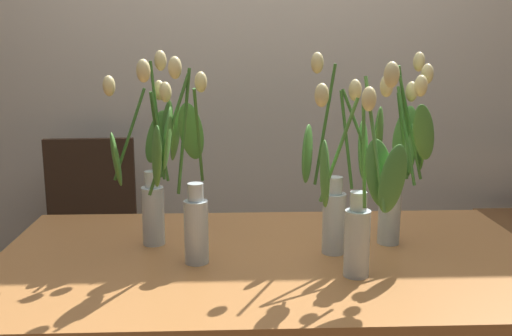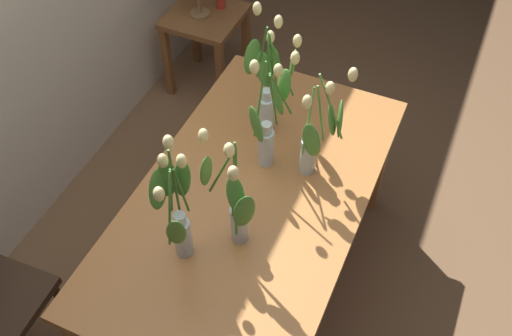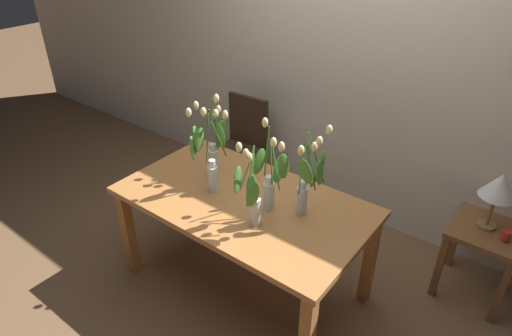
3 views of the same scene
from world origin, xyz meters
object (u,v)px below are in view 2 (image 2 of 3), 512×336
tulip_vase_3 (234,207)px  side_table (206,30)px  dining_table (252,207)px  tulip_vase_4 (269,125)px  pillar_candle (221,2)px  tulip_vase_0 (177,214)px  tulip_vase_1 (316,140)px  tulip_vase_2 (269,85)px

tulip_vase_3 → side_table: bearing=31.6°
dining_table → tulip_vase_3: 0.39m
tulip_vase_4 → pillar_candle: size_ratio=7.78×
tulip_vase_0 → tulip_vase_3: (0.11, -0.17, -0.01)m
dining_table → tulip_vase_0: (-0.35, 0.13, 0.32)m
side_table → pillar_candle: 0.20m
tulip_vase_3 → pillar_candle: bearing=28.3°
tulip_vase_1 → tulip_vase_3: tulip_vase_3 is taller
tulip_vase_2 → tulip_vase_3: bearing=-167.5°
tulip_vase_4 → side_table: tulip_vase_4 is taller
tulip_vase_3 → side_table: (1.53, 0.95, -0.53)m
dining_table → tulip_vase_0: size_ratio=2.72×
tulip_vase_3 → side_table: 1.88m
tulip_vase_0 → pillar_candle: 1.93m
tulip_vase_0 → pillar_candle: tulip_vase_0 is taller
tulip_vase_0 → side_table: 1.90m
tulip_vase_0 → tulip_vase_1: bearing=-29.3°
tulip_vase_0 → tulip_vase_4: size_ratio=1.01×
tulip_vase_0 → tulip_vase_2: (0.76, -0.03, 0.00)m
tulip_vase_2 → tulip_vase_1: bearing=-123.6°
tulip_vase_1 → tulip_vase_2: bearing=56.4°
tulip_vase_0 → tulip_vase_3: tulip_vase_0 is taller
tulip_vase_2 → tulip_vase_4: size_ratio=1.00×
tulip_vase_0 → tulip_vase_1: tulip_vase_0 is taller
side_table → pillar_candle: size_ratio=7.33×
tulip_vase_2 → tulip_vase_4: 0.22m
tulip_vase_1 → side_table: tulip_vase_1 is taller
tulip_vase_3 → side_table: tulip_vase_3 is taller
tulip_vase_3 → dining_table: bearing=9.7°
side_table → pillar_candle: bearing=-29.5°
tulip_vase_0 → side_table: bearing=25.2°
tulip_vase_1 → pillar_candle: tulip_vase_1 is taller
tulip_vase_2 → tulip_vase_3: (-0.64, -0.14, -0.01)m
tulip_vase_3 → pillar_candle: tulip_vase_3 is taller
dining_table → tulip_vase_4: bearing=3.5°
dining_table → side_table: dining_table is taller
tulip_vase_2 → pillar_candle: 1.30m
tulip_vase_2 → side_table: 1.32m
tulip_vase_1 → tulip_vase_2: (0.19, 0.29, 0.03)m
tulip_vase_1 → tulip_vase_4: tulip_vase_4 is taller
pillar_candle → tulip_vase_1: bearing=-139.1°
side_table → tulip_vase_3: bearing=-148.4°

